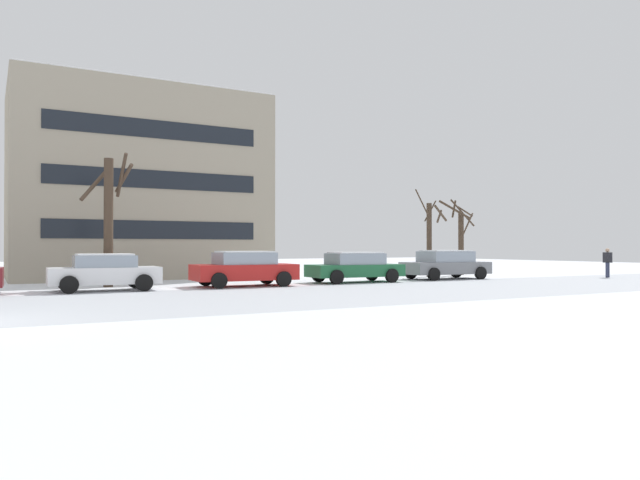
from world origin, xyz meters
TOP-DOWN VIEW (x-y plane):
  - parked_car_white at (4.59, 8.76)m, footprint 4.02×2.15m
  - parked_car_red at (10.16, 8.67)m, footprint 4.33×2.29m
  - parked_car_green at (15.72, 8.79)m, footprint 4.54×2.16m
  - parked_car_gray at (21.29, 8.91)m, footprint 4.61×2.29m
  - pedestrian_crossing at (30.02, 5.90)m, footprint 0.43×0.45m
  - tree_far_right at (5.12, 11.02)m, footprint 2.04×1.67m
  - tree_far_left at (25.18, 12.06)m, footprint 1.89×1.98m
  - tree_far_mid at (22.27, 11.31)m, footprint 1.56×1.57m
  - building_far_right at (8.01, 19.23)m, footprint 12.95×8.54m

SIDE VIEW (x-z plane):
  - parked_car_white at x=4.59m, z-range 0.02..1.41m
  - parked_car_green at x=15.72m, z-range 0.02..1.43m
  - parked_car_red at x=10.16m, z-range 0.01..1.49m
  - parked_car_gray at x=21.29m, z-range 0.01..1.50m
  - pedestrian_crossing at x=30.02m, z-range 0.13..1.70m
  - tree_far_left at x=25.18m, z-range -0.02..4.43m
  - tree_far_mid at x=22.27m, z-range -0.17..4.72m
  - tree_far_right at x=5.12m, z-range 0.16..5.69m
  - building_far_right at x=8.01m, z-range 0.00..10.07m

